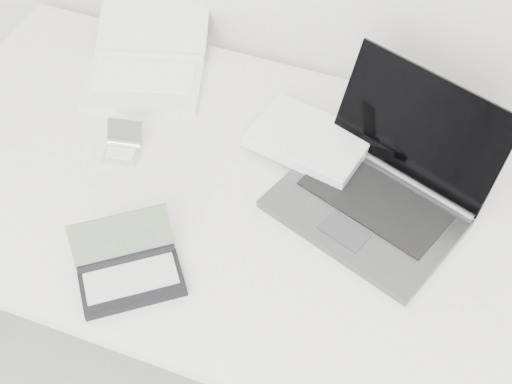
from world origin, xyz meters
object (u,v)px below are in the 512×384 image
(desk, at_px, (276,215))
(palmtop_charcoal, at_px, (129,271))
(netbook_open_white, at_px, (147,66))
(laptop_large, at_px, (360,174))

(desk, height_order, palmtop_charcoal, palmtop_charcoal)
(netbook_open_white, xyz_separation_m, palmtop_charcoal, (0.22, -0.52, -0.00))
(desk, bearing_deg, palmtop_charcoal, -125.92)
(desk, xyz_separation_m, laptop_large, (0.14, 0.10, 0.08))
(palmtop_charcoal, bearing_deg, desk, 16.41)
(laptop_large, xyz_separation_m, palmtop_charcoal, (-0.33, -0.36, -0.02))
(netbook_open_white, relative_size, palmtop_charcoal, 1.67)
(laptop_large, distance_m, netbook_open_white, 0.58)
(desk, distance_m, laptop_large, 0.19)
(laptop_large, xyz_separation_m, netbook_open_white, (-0.56, 0.16, -0.02))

